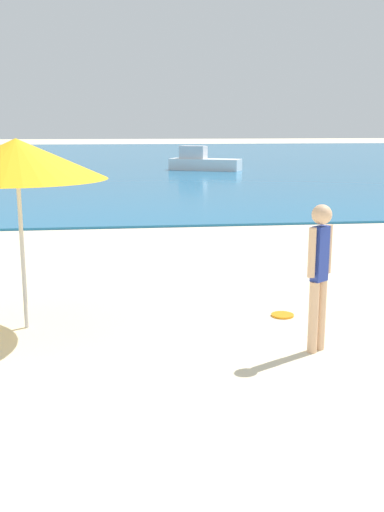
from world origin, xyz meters
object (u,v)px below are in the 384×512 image
Objects in this scene: boat_far at (203,162)px; beach_umbrella at (17,159)px; frisbee at (282,315)px; person_standing at (319,269)px.

beach_umbrella is at bearing -77.57° from boat_far.
frisbee is 0.08× the size of boat_far.
frisbee is 24.62m from boat_far.
person_standing is at bearing -19.95° from beach_umbrella.
person_standing is 25.84m from boat_far.
person_standing reaches higher than boat_far.
boat_far is 25.24m from beach_umbrella.
person_standing is 0.42× the size of boat_far.
person_standing is at bearing -69.87° from boat_far.
beach_umbrella is at bearing -179.20° from frisbee.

